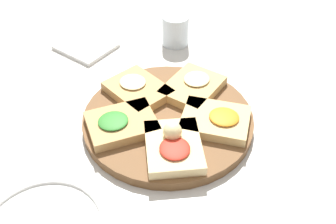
{
  "coord_description": "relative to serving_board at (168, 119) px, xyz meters",
  "views": [
    {
      "loc": [
        -0.24,
        0.61,
        0.62
      ],
      "look_at": [
        0.0,
        0.0,
        0.03
      ],
      "focal_mm": 42.0,
      "sensor_mm": 36.0,
      "label": 1
    }
  ],
  "objects": [
    {
      "name": "focaccia_slice_3",
      "position": [
        -0.11,
        -0.01,
        0.02
      ],
      "size": [
        0.16,
        0.13,
        0.03
      ],
      "color": "#DBB775",
      "rests_on": "serving_board"
    },
    {
      "name": "napkin_stack",
      "position": [
        0.34,
        -0.21,
        -0.01
      ],
      "size": [
        0.18,
        0.16,
        0.01
      ],
      "primitive_type": "cube",
      "rotation": [
        0.0,
        0.0,
        -0.27
      ],
      "color": "white",
      "rests_on": "ground_plane"
    },
    {
      "name": "water_glass",
      "position": [
        0.1,
        -0.33,
        0.03
      ],
      "size": [
        0.08,
        0.08,
        0.09
      ],
      "primitive_type": "cylinder",
      "color": "silver",
      "rests_on": "ground_plane"
    },
    {
      "name": "serving_board",
      "position": [
        0.0,
        0.0,
        0.0
      ],
      "size": [
        0.38,
        0.38,
        0.02
      ],
      "primitive_type": "cylinder",
      "color": "brown",
      "rests_on": "ground_plane"
    },
    {
      "name": "focaccia_slice_0",
      "position": [
        0.1,
        -0.05,
        0.02
      ],
      "size": [
        0.18,
        0.16,
        0.03
      ],
      "color": "tan",
      "rests_on": "serving_board"
    },
    {
      "name": "focaccia_slice_1",
      "position": [
        0.08,
        0.07,
        0.02
      ],
      "size": [
        0.18,
        0.18,
        0.03
      ],
      "color": "tan",
      "rests_on": "serving_board"
    },
    {
      "name": "focaccia_slice_2",
      "position": [
        -0.05,
        0.09,
        0.03
      ],
      "size": [
        0.17,
        0.18,
        0.05
      ],
      "color": "#E5C689",
      "rests_on": "serving_board"
    },
    {
      "name": "ground_plane",
      "position": [
        0.0,
        0.0,
        -0.01
      ],
      "size": [
        3.0,
        3.0,
        0.0
      ],
      "primitive_type": "plane",
      "color": "beige"
    },
    {
      "name": "focaccia_slice_4",
      "position": [
        -0.02,
        -0.11,
        0.02
      ],
      "size": [
        0.14,
        0.17,
        0.03
      ],
      "color": "tan",
      "rests_on": "serving_board"
    }
  ]
}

